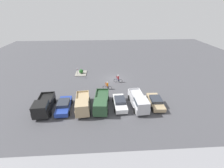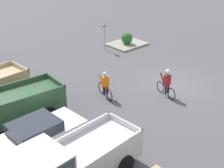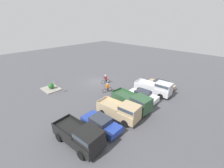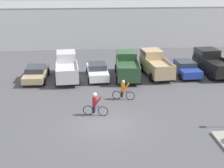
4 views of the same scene
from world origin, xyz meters
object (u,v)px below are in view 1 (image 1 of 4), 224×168
(sedan_0, at_px, (156,101))
(pickup_truck_3, at_px, (43,105))
(pickup_truck_2, at_px, (83,104))
(cyclist_1, at_px, (118,78))
(pickup_truck_0, at_px, (139,101))
(sedan_2, at_px, (64,105))
(cyclist_0, at_px, (107,86))
(shrub, at_px, (81,71))
(fire_lane_sign, at_px, (77,72))
(sedan_1, at_px, (120,103))
(pickup_truck_1, at_px, (101,102))

(sedan_0, height_order, pickup_truck_3, pickup_truck_3)
(pickup_truck_2, xyz_separation_m, cyclist_1, (-6.09, -8.83, -0.28))
(pickup_truck_3, bearing_deg, pickup_truck_0, -179.41)
(sedan_2, distance_m, pickup_truck_3, 2.82)
(cyclist_0, height_order, shrub, cyclist_0)
(fire_lane_sign, bearing_deg, sedan_1, 126.25)
(pickup_truck_1, height_order, fire_lane_sign, fire_lane_sign)
(shrub, bearing_deg, pickup_truck_1, 109.31)
(pickup_truck_0, xyz_separation_m, pickup_truck_3, (14.00, 0.14, -0.01))
(pickup_truck_2, relative_size, shrub, 5.58)
(fire_lane_sign, bearing_deg, sedan_0, 141.49)
(pickup_truck_2, distance_m, sedan_2, 2.90)
(sedan_2, bearing_deg, cyclist_1, -136.60)
(pickup_truck_3, xyz_separation_m, fire_lane_sign, (-3.24, -11.42, 0.23))
(pickup_truck_1, xyz_separation_m, cyclist_0, (-1.09, -5.82, -0.32))
(shrub, bearing_deg, sedan_1, 120.06)
(cyclist_0, xyz_separation_m, shrub, (5.73, -7.41, -0.15))
(cyclist_0, height_order, cyclist_1, cyclist_1)
(shrub, bearing_deg, pickup_truck_0, 127.59)
(pickup_truck_1, xyz_separation_m, pickup_truck_3, (8.34, 0.29, 0.02))
(pickup_truck_1, xyz_separation_m, shrub, (4.64, -13.23, -0.48))
(sedan_0, distance_m, pickup_truck_3, 16.78)
(sedan_1, distance_m, pickup_truck_3, 11.19)
(cyclist_0, bearing_deg, cyclist_1, -129.89)
(pickup_truck_2, xyz_separation_m, shrub, (1.90, -13.52, -0.51))
(pickup_truck_2, height_order, sedan_2, pickup_truck_2)
(fire_lane_sign, bearing_deg, pickup_truck_0, 133.63)
(cyclist_0, bearing_deg, fire_lane_sign, -40.68)
(pickup_truck_1, bearing_deg, cyclist_1, -111.48)
(pickup_truck_0, bearing_deg, sedan_0, -169.39)
(sedan_0, bearing_deg, cyclist_1, -58.16)
(pickup_truck_3, xyz_separation_m, shrub, (-3.70, -13.52, -0.50))
(sedan_0, distance_m, pickup_truck_1, 8.45)
(sedan_0, height_order, pickup_truck_0, pickup_truck_0)
(fire_lane_sign, relative_size, shrub, 2.33)
(sedan_0, xyz_separation_m, pickup_truck_1, (8.43, 0.38, 0.43))
(pickup_truck_0, height_order, cyclist_0, pickup_truck_0)
(pickup_truck_3, distance_m, cyclist_1, 14.65)
(fire_lane_sign, height_order, shrub, fire_lane_sign)
(sedan_2, relative_size, cyclist_0, 2.71)
(sedan_1, bearing_deg, pickup_truck_2, 6.40)
(pickup_truck_1, distance_m, pickup_truck_2, 2.75)
(sedan_1, distance_m, shrub, 14.90)
(sedan_2, relative_size, shrub, 4.83)
(sedan_1, relative_size, pickup_truck_2, 0.84)
(sedan_0, relative_size, pickup_truck_2, 0.86)
(pickup_truck_1, distance_m, shrub, 14.03)
(cyclist_0, bearing_deg, pickup_truck_2, 57.97)
(sedan_2, bearing_deg, shrub, -94.08)
(pickup_truck_1, xyz_separation_m, sedan_2, (5.57, -0.09, -0.39))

